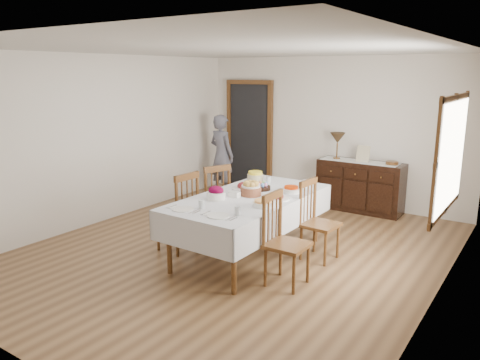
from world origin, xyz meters
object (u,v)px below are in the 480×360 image
Objects in this scene: dining_table at (249,203)px; chair_left_far at (213,200)px; sideboard at (360,186)px; chair_left_near at (180,211)px; chair_right_near at (283,239)px; chair_right_far at (317,219)px; person at (222,153)px; table_lamp at (338,139)px.

dining_table is 2.21× the size of chair_left_far.
sideboard is (1.32, 2.41, -0.11)m from chair_left_far.
chair_left_near is 3.39m from sideboard.
chair_left_near is 1.03× the size of chair_right_near.
chair_right_far is (1.60, 0.07, -0.02)m from chair_left_far.
chair_right_far is at bearing -0.09° from chair_right_near.
chair_left_near is 2.96m from person.
chair_right_near is at bearing -77.24° from table_lamp.
chair_left_near is 1.06× the size of chair_right_far.
chair_right_far is at bearing 114.99° from chair_left_far.
person is at bearing 60.50° from chair_right_far.
chair_right_near is at bearing 89.84° from chair_left_near.
table_lamp reaches higher than sideboard.
sideboard is (-0.29, 3.23, -0.10)m from chair_right_near.
chair_right_near is at bearing 146.46° from person.
chair_left_far is at bearing 133.45° from person.
table_lamp is at bearing 12.08° from chair_right_near.
dining_table is at bearing 143.08° from person.
chair_left_far is 1.02× the size of chair_right_near.
person reaches higher than chair_left_near.
chair_right_near is 3.35m from table_lamp.
dining_table is 2.82m from sideboard.
sideboard is 0.89m from table_lamp.
chair_right_near is (1.61, -0.82, -0.01)m from chair_left_far.
chair_left_near reaches higher than dining_table.
person reaches higher than chair_right_far.
chair_right_far is 2.20× the size of table_lamp.
table_lamp is (0.89, 3.09, 0.67)m from chair_left_near.
chair_left_far is at bearing -118.67° from sideboard.
chair_right_far reaches higher than sideboard.
chair_left_far reaches higher than chair_right_far.
sideboard is (-0.28, 2.34, -0.08)m from chair_right_far.
chair_left_far is 1.81m from chair_right_near.
person reaches higher than sideboard.
sideboard reaches higher than dining_table.
chair_right_far is at bearing -72.79° from table_lamp.
chair_left_near is 1.01× the size of chair_left_far.
chair_right_far is at bearing -83.11° from sideboard.
chair_right_far is (0.74, 0.43, -0.19)m from dining_table.
chair_right_far reaches higher than dining_table.
dining_table is 5.09× the size of table_lamp.
chair_left_near is at bearing 119.69° from chair_right_far.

